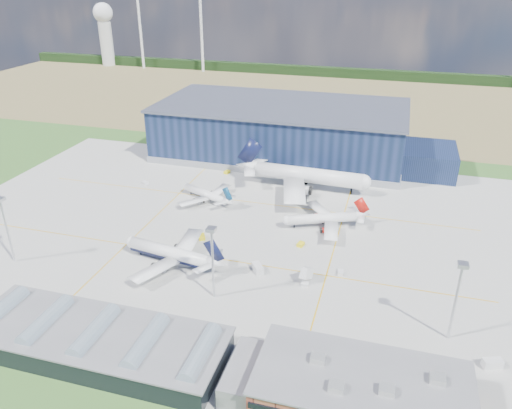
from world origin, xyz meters
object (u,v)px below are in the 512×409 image
light_mast_center (212,251)px  airliner_red (323,214)px  gse_van_b (258,268)px  gse_cart_b (145,183)px  light_mast_west (4,220)px  airliner_regional (205,190)px  car_a (369,370)px  gse_tug_a (202,237)px  ops_building (361,393)px  light_mast_east (458,289)px  gse_tug_c (227,172)px  hangar (287,133)px  gse_cart_a (341,273)px  gse_tug_b (301,244)px  airliner_widebody (308,168)px  gse_van_c (492,363)px  gse_van_a (183,262)px  airstair (307,276)px  car_b (226,341)px  airliner_navy (169,246)px

light_mast_center → airliner_red: (23.28, 52.00, -9.98)m
gse_van_b → gse_cart_b: (-67.14, 53.22, -0.55)m
light_mast_west → gse_van_b: (78.60, 16.36, -14.22)m
airliner_regional → light_mast_center: bearing=138.1°
car_a → gse_tug_a: bearing=68.8°
ops_building → car_a: (1.12, 12.00, -4.13)m
gse_tug_a → light_mast_east: bearing=-49.1°
gse_tug_c → car_a: size_ratio=0.77×
hangar → gse_cart_a: size_ratio=54.63×
gse_tug_b → gse_tug_a: bearing=-160.1°
airliner_regional → ops_building: bearing=152.8°
airliner_widebody → gse_tug_b: size_ratio=20.81×
gse_van_c → light_mast_east: bearing=30.3°
car_a → airliner_widebody: bearing=35.5°
gse_tug_b → gse_van_a: 41.03m
light_mast_east → airstair: 45.48m
light_mast_west → gse_van_a: light_mast_west is taller
ops_building → gse_cart_a: ops_building is taller
gse_cart_a → gse_van_b: 26.26m
gse_tug_a → gse_van_a: bearing=-116.2°
car_b → light_mast_east: bearing=-83.4°
gse_van_b → light_mast_west: bearing=157.0°
gse_van_b → car_b: gse_van_b is taller
airliner_red → gse_tug_b: bearing=50.5°
ops_building → airliner_regional: (-71.62, 91.40, -0.10)m
gse_tug_c → gse_cart_b: bearing=-126.6°
airliner_regional → gse_van_c: size_ratio=6.13×
airliner_regional → gse_cart_a: bearing=171.9°
airliner_widebody → airstair: size_ratio=10.94×
light_mast_east → car_b: size_ratio=6.49×
gse_cart_a → airstair: (-9.69, -6.65, 1.19)m
light_mast_center → car_b: size_ratio=6.49×
light_mast_center → gse_cart_a: 43.38m
gse_van_a → car_a: gse_van_a is taller
airliner_navy → gse_cart_b: airliner_navy is taller
light_mast_west → gse_van_c: bearing=-3.2°
ops_building → airliner_red: bearing=104.8°
airliner_navy → airliner_red: 58.20m
gse_cart_a → airliner_red: bearing=105.2°
ops_building → light_mast_center: light_mast_center is taller
car_a → gse_cart_a: bearing=33.5°
airliner_red → gse_van_c: 79.19m
hangar → gse_van_a: hangar is taller
airstair → gse_tug_c: bearing=139.7°
light_mast_east → gse_cart_b: light_mast_east is taller
light_mast_east → gse_van_b: size_ratio=4.34×
gse_van_a → gse_cart_a: bearing=-82.0°
airliner_red → gse_van_b: airliner_red is taller
light_mast_east → gse_van_a: bearing=170.6°
airstair → gse_tug_a: bearing=174.4°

